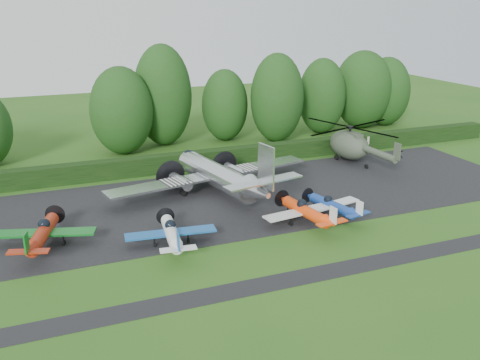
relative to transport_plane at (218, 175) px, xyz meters
name	(u,v)px	position (x,y,z in m)	size (l,w,h in m)	color
ground	(228,249)	(-3.39, -11.99, -1.96)	(160.00, 160.00, 0.00)	#285718
apron	(191,206)	(-3.39, -1.99, -1.96)	(70.00, 18.00, 0.01)	black
taxiway_verge	(259,286)	(-3.39, -17.99, -1.96)	(70.00, 2.00, 0.00)	black
hedgerow	(163,172)	(-3.39, 9.01, -1.96)	(90.00, 1.60, 2.00)	black
transport_plane	(218,175)	(0.00, 0.00, 0.00)	(21.96, 16.84, 7.04)	silver
light_plane_red	(42,233)	(-16.58, -6.49, -0.72)	(7.75, 8.15, 2.98)	#9A230E
light_plane_white	(171,233)	(-7.27, -9.89, -0.82)	(7.12, 7.48, 2.74)	silver
light_plane_orange	(306,211)	(4.54, -9.77, -0.79)	(7.33, 7.70, 2.82)	#F5430E
light_plane_blue	(332,205)	(7.51, -9.15, -0.92)	(6.52, 6.85, 2.50)	navy
helicopter	(350,143)	(18.34, 5.16, 0.32)	(13.21, 15.47, 4.26)	#394333
sign_board	(377,140)	(24.59, 8.47, -0.70)	(3.33, 0.12, 1.87)	#3F3326
tree_0	(163,95)	(-0.22, 20.79, 4.61)	(7.51, 7.51, 13.16)	black
tree_1	(121,111)	(-6.03, 18.44, 3.45)	(7.69, 7.69, 10.84)	black
tree_4	(386,92)	(34.07, 20.02, 3.20)	(7.13, 7.13, 10.35)	black
tree_5	(362,90)	(29.76, 19.98, 3.75)	(8.52, 8.52, 11.44)	black
tree_7	(225,105)	(8.10, 20.16, 2.86)	(6.22, 6.22, 9.68)	black
tree_8	(277,98)	(14.35, 17.00, 3.95)	(7.11, 7.11, 11.86)	black
tree_9	(322,96)	(22.46, 19.15, 3.37)	(6.72, 6.72, 10.69)	black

